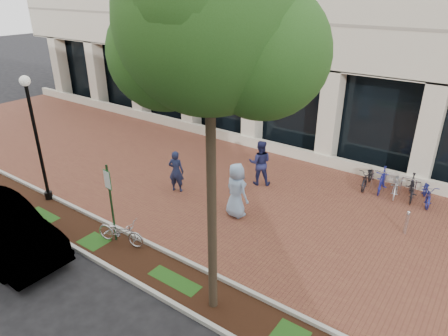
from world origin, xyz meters
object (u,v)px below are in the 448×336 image
Objects in this scene: pedestrian_left at (176,171)px; pedestrian_right at (236,190)px; parking_sign at (110,194)px; bike_rack_cluster at (397,184)px; street_tree at (213,34)px; sedan_near_curb at (0,228)px; lamppost at (36,134)px; locked_bicycle at (121,232)px; pedestrian_mid at (260,163)px; bollard at (407,222)px.

pedestrian_right is at bearing 156.07° from pedestrian_left.
bike_rack_cluster is at bearing 58.67° from parking_sign.
street_tree is 1.77× the size of sedan_near_curb.
lamppost is 5.01m from locked_bicycle.
locked_bicycle is at bearing 5.84° from parking_sign.
pedestrian_mid is at bearing 112.07° from street_tree.
street_tree is 10.97m from bike_rack_cluster.
parking_sign is 1.41× the size of pedestrian_mid.
pedestrian_right is 7.45m from sedan_near_curb.
street_tree is at bearing -5.02° from lamppost.
bollard is (7.40, 5.80, -1.23)m from parking_sign.
parking_sign reaches higher than bollard.
lamppost is at bearing -154.75° from bollard.
parking_sign reaches higher than locked_bicycle.
pedestrian_mid is 2.21× the size of bollard.
pedestrian_left is at bearing -165.33° from bollard.
parking_sign is 0.54× the size of sedan_near_curb.
parking_sign reaches higher than pedestrian_right.
parking_sign is 4.24m from pedestrian_right.
street_tree is 10.15× the size of bollard.
bike_rack_cluster is (4.17, 4.89, -0.55)m from pedestrian_right.
locked_bicycle is 6.29m from pedestrian_mid.
pedestrian_mid is at bearing 80.99° from parking_sign.
pedestrian_left is (-0.68, 3.69, -0.82)m from parking_sign.
pedestrian_left is (-0.97, 3.69, 0.41)m from locked_bicycle.
sedan_near_curb is (-8.76, -10.75, 0.36)m from bike_rack_cluster.
lamppost is 2.83× the size of locked_bicycle.
pedestrian_right is at bearing -139.85° from bike_rack_cluster.
lamppost is at bearing 22.94° from pedestrian_left.
street_tree is 2.85× the size of bike_rack_cluster.
bike_rack_cluster is (6.15, 8.41, 0.01)m from locked_bicycle.
pedestrian_left is 0.56× the size of bike_rack_cluster.
locked_bicycle is at bearing -135.53° from bike_rack_cluster.
street_tree is at bearing -112.98° from bike_rack_cluster.
locked_bicycle is at bearing 48.48° from pedestrian_mid.
parking_sign is 1.56× the size of pedestrian_left.
pedestrian_left is at bearing 140.51° from street_tree.
bike_rack_cluster is (7.11, 4.72, -0.40)m from pedestrian_left.
pedestrian_right is (6.46, 3.19, -1.65)m from lamppost.
sedan_near_curb is at bearing -128.83° from parking_sign.
pedestrian_right is (0.61, -2.60, 0.05)m from pedestrian_mid.
bike_rack_cluster is at bearing 37.23° from lamppost.
bike_rack_cluster reaches higher than locked_bicycle.
sedan_near_curb reaches higher than bollard.
pedestrian_right is 6.45m from bike_rack_cluster.
lamppost reaches higher than parking_sign.
street_tree is at bearing 133.41° from pedestrian_right.
parking_sign is 0.31× the size of street_tree.
pedestrian_right reaches higher than sedan_near_curb.
pedestrian_right reaches higher than bike_rack_cluster.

